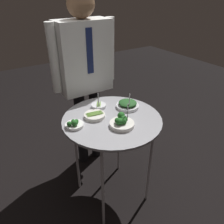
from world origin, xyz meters
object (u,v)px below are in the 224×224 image
serving_cart (112,124)px  bowl_broccoli_mid_right (74,124)px  bowl_spinach_front_center (128,105)px  waiter_figure (85,66)px  bowl_broccoli_near_rim (122,122)px  bowl_asparagus_front_left (99,106)px  bowl_asparagus_mid_left (95,115)px

serving_cart → bowl_broccoli_mid_right: 0.29m
bowl_broccoli_mid_right → bowl_spinach_front_center: 0.46m
bowl_broccoli_mid_right → waiter_figure: 0.62m
bowl_broccoli_near_rim → waiter_figure: bearing=84.6°
bowl_asparagus_front_left → waiter_figure: (0.06, 0.33, 0.22)m
bowl_broccoli_mid_right → bowl_spinach_front_center: (0.46, 0.03, 0.01)m
bowl_spinach_front_center → waiter_figure: 0.52m
bowl_broccoli_mid_right → waiter_figure: (0.33, 0.48, 0.21)m
bowl_broccoli_mid_right → bowl_asparagus_mid_left: bearing=11.2°
bowl_broccoli_mid_right → serving_cart: bearing=-8.9°
bowl_broccoli_near_rim → bowl_asparagus_front_left: (0.00, 0.31, -0.01)m
bowl_broccoli_near_rim → bowl_asparagus_front_left: bearing=89.8°
bowl_broccoli_near_rim → bowl_asparagus_mid_left: 0.22m
serving_cart → bowl_asparagus_mid_left: bearing=141.9°
bowl_broccoli_mid_right → bowl_asparagus_front_left: bowl_asparagus_front_left is taller
bowl_asparagus_front_left → bowl_spinach_front_center: (0.19, -0.12, 0.01)m
bowl_asparagus_front_left → serving_cart: bearing=-90.1°
bowl_broccoli_mid_right → bowl_spinach_front_center: bearing=3.1°
bowl_broccoli_mid_right → bowl_asparagus_front_left: bearing=28.2°
bowl_asparagus_mid_left → waiter_figure: size_ratio=0.09×
bowl_broccoli_mid_right → waiter_figure: bearing=55.3°
bowl_asparagus_front_left → bowl_spinach_front_center: bearing=-33.0°
bowl_spinach_front_center → serving_cart: bearing=-160.1°
serving_cart → bowl_asparagus_front_left: 0.20m
bowl_asparagus_mid_left → bowl_spinach_front_center: bowl_spinach_front_center is taller
serving_cart → waiter_figure: 0.60m
bowl_broccoli_mid_right → waiter_figure: size_ratio=0.08×
bowl_asparagus_front_left → bowl_spinach_front_center: 0.22m
bowl_broccoli_near_rim → bowl_spinach_front_center: (0.19, 0.19, -0.00)m
serving_cart → bowl_broccoli_near_rim: 0.15m
bowl_broccoli_mid_right → bowl_spinach_front_center: bowl_spinach_front_center is taller
bowl_asparagus_front_left → bowl_spinach_front_center: bowl_spinach_front_center is taller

